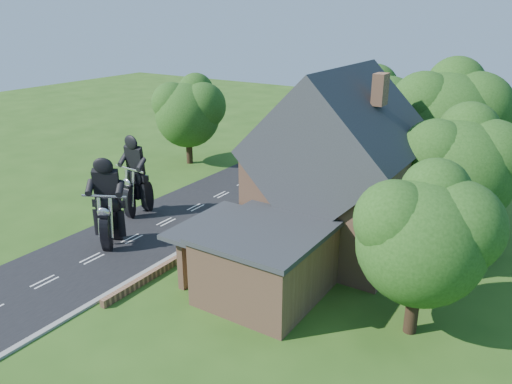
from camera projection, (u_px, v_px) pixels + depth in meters
The scene contains 19 objects.
ground at pixel (132, 239), 30.01m from camera, with size 120.00×120.00×0.00m, color #284D15.
road at pixel (132, 239), 30.01m from camera, with size 7.00×80.00×0.02m, color black.
kerb at pixel (178, 253), 28.13m from camera, with size 0.30×80.00×0.12m, color gray.
garden_wall at pixel (238, 223), 31.68m from camera, with size 0.30×22.00×0.40m, color #97694C.
house at pixel (338, 174), 27.87m from camera, with size 9.54×8.64×10.24m.
annex at pixel (264, 261), 23.73m from camera, with size 7.05×5.94×3.44m.
tree_annex_side at pixel (432, 233), 19.72m from camera, with size 5.64×5.20×7.48m.
tree_house_right at pixel (466, 166), 26.50m from camera, with size 6.51×6.00×8.40m.
tree_behind_house at pixel (453, 117), 33.32m from camera, with size 7.81×7.20×10.08m.
tree_behind_left at pixel (372, 112), 37.34m from camera, with size 6.94×6.40×9.16m.
tree_far_road at pixel (192, 110), 42.93m from camera, with size 6.08×5.60×7.84m.
shrub_a at pixel (188, 260), 26.33m from camera, with size 0.90×0.90×1.10m, color #113410.
shrub_b at pixel (217, 243), 28.29m from camera, with size 0.90×0.90×1.10m, color #113410.
shrub_c at pixel (242, 227), 30.26m from camera, with size 0.90×0.90×1.10m, color #113410.
shrub_d at pixel (283, 202), 34.20m from camera, with size 0.90×0.90×1.10m, color #113410.
shrub_e at pixel (300, 192), 36.17m from camera, with size 0.90×0.90×1.10m, color #113410.
shrub_f at pixel (316, 182), 38.13m from camera, with size 0.90×0.90×1.10m, color #113410.
motorcycle_lead at pixel (112, 233), 28.91m from camera, with size 0.44×1.73×1.61m, color black, non-canonical shape.
motorcycle_follow at pixel (139, 203), 33.31m from camera, with size 0.45×1.77×1.64m, color black, non-canonical shape.
Camera 1 is at (21.05, -18.73, 13.06)m, focal length 35.00 mm.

